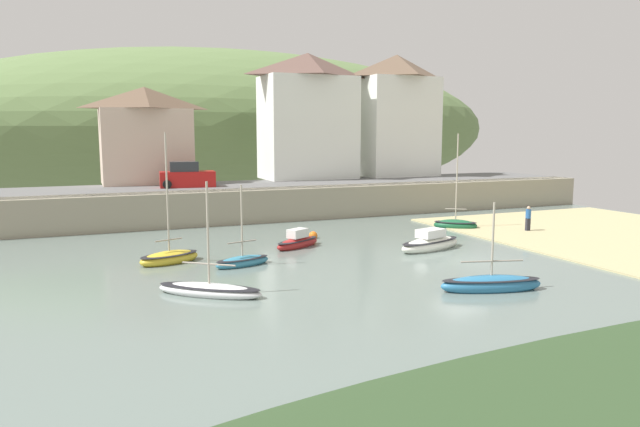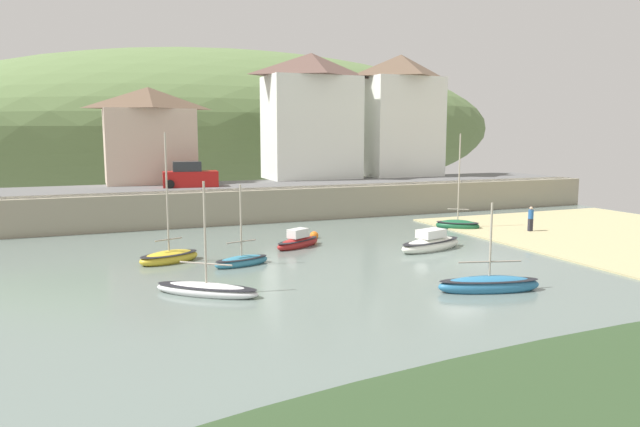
{
  "view_description": "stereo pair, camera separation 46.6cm",
  "coord_description": "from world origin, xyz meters",
  "views": [
    {
      "loc": [
        -18.03,
        -24.14,
        6.48
      ],
      "look_at": [
        -5.82,
        4.88,
        2.13
      ],
      "focal_mm": 32.69,
      "sensor_mm": 36.0,
      "label": 1
    },
    {
      "loc": [
        -17.6,
        -24.32,
        6.48
      ],
      "look_at": [
        -5.82,
        4.88,
        2.13
      ],
      "focal_mm": 32.69,
      "sensor_mm": 36.0,
      "label": 2
    }
  ],
  "objects": [
    {
      "name": "dinghy_open_wooden",
      "position": [
        -13.3,
        -1.39,
        0.22
      ],
      "size": [
        4.24,
        3.7,
        4.75
      ],
      "rotation": [
        0.0,
        0.0,
        -0.67
      ],
      "color": "white",
      "rests_on": "ground"
    },
    {
      "name": "waterfront_building_centre",
      "position": [
        1.54,
        25.2,
        8.06
      ],
      "size": [
        8.43,
        5.3,
        11.15
      ],
      "color": "white",
      "rests_on": "ground"
    },
    {
      "name": "quay_seawall",
      "position": [
        0.0,
        17.5,
        1.36
      ],
      "size": [
        48.0,
        9.4,
        2.4
      ],
      "color": "gray",
      "rests_on": "ground"
    },
    {
      "name": "waterfront_building_left",
      "position": [
        -12.6,
        25.2,
        6.36
      ],
      "size": [
        7.31,
        4.68,
        7.77
      ],
      "color": "beige",
      "rests_on": "ground"
    },
    {
      "name": "parked_car_near_slipway",
      "position": [
        -10.21,
        20.7,
        3.2
      ],
      "size": [
        4.25,
        2.11,
        1.95
      ],
      "rotation": [
        0.0,
        0.0,
        -0.1
      ],
      "color": "#B11817",
      "rests_on": "ground"
    },
    {
      "name": "rowboat_small_beached",
      "position": [
        -2.36,
        -5.22,
        0.27
      ],
      "size": [
        4.47,
        2.23,
        3.88
      ],
      "rotation": [
        0.0,
        0.0,
        -0.27
      ],
      "color": "teal",
      "rests_on": "ground"
    },
    {
      "name": "fishing_boat_green",
      "position": [
        -10.67,
        3.23,
        0.23
      ],
      "size": [
        3.08,
        1.71,
        4.15
      ],
      "rotation": [
        0.0,
        0.0,
        0.27
      ],
      "color": "teal",
      "rests_on": "ground"
    },
    {
      "name": "sailboat_white_hull",
      "position": [
        0.15,
        3.07,
        0.34
      ],
      "size": [
        4.68,
        2.58,
        1.36
      ],
      "rotation": [
        0.0,
        0.0,
        0.29
      ],
      "color": "white",
      "rests_on": "ground"
    },
    {
      "name": "sailboat_far_left",
      "position": [
        5.81,
        8.58,
        0.29
      ],
      "size": [
        3.13,
        2.89,
        6.64
      ],
      "rotation": [
        0.0,
        0.0,
        -0.68
      ],
      "color": "#195835",
      "rests_on": "ground"
    },
    {
      "name": "person_on_slipway",
      "position": [
        9.36,
        5.52,
        0.98
      ],
      "size": [
        0.34,
        0.34,
        1.62
      ],
      "color": "#282833",
      "rests_on": "ground"
    },
    {
      "name": "hillside_backdrop",
      "position": [
        0.51,
        55.2,
        7.16
      ],
      "size": [
        80.0,
        44.0,
        20.46
      ],
      "color": "#607C47",
      "rests_on": "ground"
    },
    {
      "name": "mooring_buoy",
      "position": [
        -4.59,
        8.91,
        0.16
      ],
      "size": [
        0.54,
        0.54,
        0.54
      ],
      "color": "orange",
      "rests_on": "ground"
    },
    {
      "name": "sailboat_blue_trim",
      "position": [
        -13.89,
        5.3,
        0.28
      ],
      "size": [
        3.45,
        2.41,
        6.7
      ],
      "rotation": [
        0.0,
        0.0,
        0.37
      ],
      "color": "gold",
      "rests_on": "ground"
    },
    {
      "name": "waterfront_building_right",
      "position": [
        10.65,
        25.2,
        8.22
      ],
      "size": [
        7.34,
        5.55,
        11.46
      ],
      "color": "white",
      "rests_on": "ground"
    },
    {
      "name": "sailboat_tall_mast",
      "position": [
        -6.5,
        6.58,
        0.3
      ],
      "size": [
        3.41,
        2.52,
        1.22
      ],
      "rotation": [
        0.0,
        0.0,
        0.52
      ],
      "color": "maroon",
      "rests_on": "ground"
    }
  ]
}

